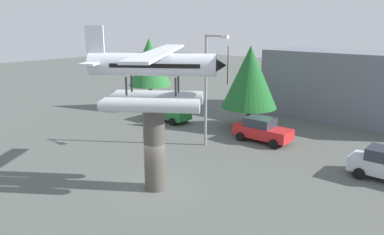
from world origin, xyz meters
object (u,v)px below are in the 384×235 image
object	(u,v)px
floatplane_monument	(155,74)
storefront_building	(355,86)
car_near_green	(167,111)
car_mid_red	(262,130)
tree_west	(150,62)
streetlight_primary	(208,83)
tree_east	(250,77)
display_pedestal	(154,149)

from	to	relation	value
floatplane_monument	storefront_building	size ratio (longest dim) A/B	0.60
car_near_green	car_mid_red	bearing A→B (deg)	0.90
car_mid_red	storefront_building	bearing A→B (deg)	75.73
car_mid_red	tree_west	size ratio (longest dim) A/B	0.59
floatplane_monument	tree_west	world-z (taller)	floatplane_monument
floatplane_monument	streetlight_primary	distance (m)	7.77
streetlight_primary	storefront_building	distance (m)	15.68
floatplane_monument	streetlight_primary	xyz separation A→B (m)	(-2.31, 7.27, -1.53)
tree_east	car_mid_red	bearing A→B (deg)	-41.95
floatplane_monument	display_pedestal	bearing A→B (deg)	-180.00
display_pedestal	tree_west	bearing A→B (deg)	136.90
storefront_building	tree_west	bearing A→B (deg)	-151.63
floatplane_monument	tree_east	xyz separation A→B (m)	(-2.47, 12.94, -1.76)
car_mid_red	storefront_building	world-z (taller)	storefront_building
floatplane_monument	car_mid_red	bearing A→B (deg)	54.71
display_pedestal	streetlight_primary	distance (m)	8.01
car_mid_red	streetlight_primary	distance (m)	5.50
floatplane_monument	streetlight_primary	size ratio (longest dim) A/B	1.19
tree_west	tree_east	world-z (taller)	tree_west
display_pedestal	storefront_building	world-z (taller)	storefront_building
car_mid_red	tree_west	distance (m)	14.70
floatplane_monument	tree_west	size ratio (longest dim) A/B	1.30
car_mid_red	streetlight_primary	xyz separation A→B (m)	(-2.46, -3.32, 3.63)
streetlight_primary	tree_east	size ratio (longest dim) A/B	1.15
car_mid_red	car_near_green	bearing A→B (deg)	-179.10
display_pedestal	car_near_green	size ratio (longest dim) A/B	1.04
floatplane_monument	tree_west	xyz separation A→B (m)	(-13.87, 12.80, -1.32)
floatplane_monument	car_mid_red	distance (m)	11.77
car_near_green	floatplane_monument	bearing A→B (deg)	-48.38
car_near_green	streetlight_primary	distance (m)	8.46
car_mid_red	tree_east	xyz separation A→B (m)	(-2.62, 2.35, 3.39)
display_pedestal	car_mid_red	world-z (taller)	display_pedestal
car_mid_red	storefront_building	xyz separation A→B (m)	(2.88, 11.34, 2.13)
floatplane_monument	car_mid_red	world-z (taller)	floatplane_monument
floatplane_monument	storefront_building	bearing A→B (deg)	47.64
car_mid_red	tree_west	bearing A→B (deg)	171.01
tree_east	streetlight_primary	bearing A→B (deg)	-88.38
storefront_building	tree_east	world-z (taller)	tree_east
car_near_green	tree_west	distance (m)	6.44
tree_west	tree_east	distance (m)	11.41
display_pedestal	floatplane_monument	bearing A→B (deg)	34.48
streetlight_primary	tree_east	xyz separation A→B (m)	(-0.16, 5.67, -0.24)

